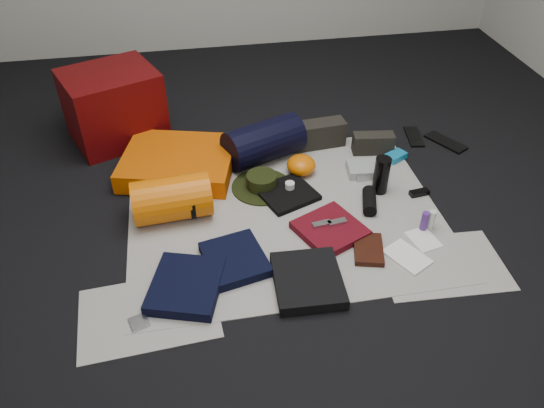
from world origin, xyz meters
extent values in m
cube|color=black|center=(0.00, 0.00, -0.01)|extent=(4.50, 4.50, 0.02)
cube|color=#B8B4AA|center=(0.00, 0.00, 0.00)|extent=(1.60, 1.30, 0.01)
cube|color=#B8B4AA|center=(-0.70, -0.55, 0.00)|extent=(0.61, 0.44, 0.00)
cube|color=#B8B4AA|center=(0.65, -0.50, 0.00)|extent=(0.60, 0.43, 0.00)
cube|color=#4F0507|center=(-0.88, 0.93, 0.22)|extent=(0.65, 0.60, 0.44)
cube|color=#CA5002|center=(-0.52, 0.48, 0.06)|extent=(0.72, 0.64, 0.11)
cylinder|color=#CF5A03|center=(-0.57, 0.07, 0.12)|extent=(0.41, 0.26, 0.23)
cylinder|color=black|center=(-0.67, 0.07, 0.11)|extent=(0.02, 0.22, 0.22)
cylinder|color=black|center=(-0.47, 0.07, 0.11)|extent=(0.03, 0.22, 0.22)
cylinder|color=black|center=(-0.02, 0.51, 0.12)|extent=(0.51, 0.39, 0.24)
cylinder|color=black|center=(-0.08, 0.23, 0.01)|extent=(0.40, 0.40, 0.01)
cylinder|color=black|center=(-0.08, 0.23, 0.05)|extent=(0.17, 0.17, 0.07)
cube|color=black|center=(0.33, 0.60, 0.08)|extent=(0.32, 0.15, 0.16)
cube|color=black|center=(0.64, 0.47, 0.07)|extent=(0.25, 0.12, 0.12)
cube|color=black|center=(0.95, 0.58, 0.01)|extent=(0.12, 0.24, 0.01)
cube|color=black|center=(1.12, 0.49, 0.01)|extent=(0.21, 0.28, 0.01)
cube|color=black|center=(-0.53, -0.45, 0.03)|extent=(0.39, 0.41, 0.05)
cube|color=black|center=(-0.30, -0.32, 0.03)|extent=(0.33, 0.35, 0.05)
cube|color=black|center=(0.00, -0.51, 0.03)|extent=(0.31, 0.35, 0.05)
cube|color=black|center=(0.04, 0.13, 0.02)|extent=(0.35, 0.34, 0.03)
cube|color=#560913|center=(0.19, -0.19, 0.03)|extent=(0.39, 0.39, 0.04)
ellipsoid|color=#CF5A03|center=(0.16, 0.33, 0.06)|extent=(0.22, 0.22, 0.11)
cube|color=gray|center=(0.53, 0.27, 0.03)|extent=(0.22, 0.18, 0.05)
cylinder|color=black|center=(0.55, 0.09, 0.11)|extent=(0.11, 0.11, 0.21)
cylinder|color=black|center=(0.45, -0.03, 0.04)|extent=(0.12, 0.20, 0.07)
cube|color=#ACADB1|center=(0.50, 0.22, 0.03)|extent=(0.12, 0.08, 0.05)
cube|color=#106F9B|center=(0.75, 0.37, 0.03)|extent=(0.14, 0.13, 0.04)
cylinder|color=#4D267B|center=(0.66, -0.26, 0.06)|extent=(0.04, 0.04, 0.11)
cylinder|color=silver|center=(0.70, -0.25, 0.06)|extent=(0.04, 0.04, 0.11)
cube|color=black|center=(0.34, -0.36, 0.02)|extent=(0.18, 0.24, 0.03)
cube|color=silver|center=(0.51, -0.43, 0.01)|extent=(0.22, 0.25, 0.01)
cube|color=silver|center=(0.63, -0.33, 0.01)|extent=(0.15, 0.18, 0.01)
cube|color=black|center=(0.75, 0.02, 0.02)|extent=(0.11, 0.06, 0.03)
cube|color=#ACADB1|center=(-0.74, -0.60, 0.01)|extent=(0.09, 0.09, 0.01)
cylinder|color=beige|center=(0.06, 0.16, 0.05)|extent=(0.05, 0.05, 0.04)
cube|color=#ACADB1|center=(0.15, -0.17, 0.05)|extent=(0.10, 0.05, 0.01)
cube|color=#ACADB1|center=(0.23, -0.17, 0.05)|extent=(0.10, 0.05, 0.01)
camera|label=1|loc=(-0.44, -2.08, 1.78)|focal=35.00mm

